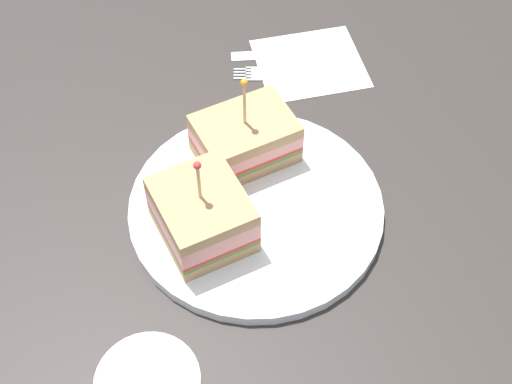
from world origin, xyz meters
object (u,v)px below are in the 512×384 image
napkin (310,63)px  fork (276,73)px  sandwich_half_front (245,139)px  plate (256,208)px  sandwich_half_back (202,215)px  knife (279,54)px

napkin → fork: 4.31cm
sandwich_half_front → fork: 13.90cm
plate → sandwich_half_front: bearing=-43.0°
plate → sandwich_half_back: sandwich_half_back is taller
plate → sandwich_half_back: (1.96, 5.48, 3.34)cm
sandwich_half_back → knife: bearing=-69.0°
sandwich_half_front → napkin: sandwich_half_front is taller
knife → napkin: bearing=-165.7°
fork → knife: same height
sandwich_half_back → fork: (8.00, -22.26, -3.77)cm
knife → plate: bearing=120.6°
fork → knife: (1.64, -2.85, 0.00)cm
fork → knife: size_ratio=1.04×
napkin → fork: bearing=61.6°
fork → plate: bearing=120.7°
napkin → knife: (3.68, 0.94, 0.10)cm
plate → napkin: size_ratio=2.07×
plate → sandwich_half_back: 6.71cm
sandwich_half_front → knife: 17.09cm
plate → sandwich_half_back: bearing=70.3°
plate → fork: (9.96, -16.78, -0.43)cm
napkin → fork: fork is taller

